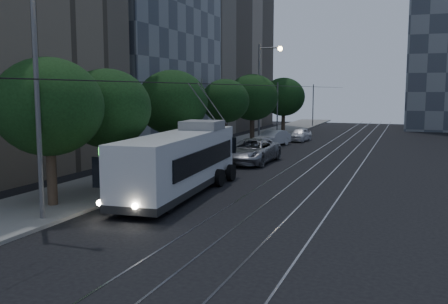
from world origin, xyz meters
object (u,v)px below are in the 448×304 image
streetlamp_near (44,67)px  streetlamp_far (263,84)px  car_white_a (260,148)px  car_white_b (257,145)px  car_white_c (273,138)px  pickup_silver (252,151)px  car_white_d (300,135)px  trolleybus (181,162)px

streetlamp_near → streetlamp_far: size_ratio=1.07×
car_white_a → streetlamp_far: (-2.00, 7.71, 5.12)m
car_white_b → car_white_c: car_white_c is taller
pickup_silver → car_white_c: size_ratio=1.40×
pickup_silver → car_white_c: bearing=99.5°
car_white_b → streetlamp_far: (-1.09, 5.49, 5.15)m
streetlamp_far → car_white_b: bearing=-78.7°
pickup_silver → car_white_d: (0.04, 16.28, -0.18)m
car_white_a → streetlamp_far: 9.47m
car_white_a → car_white_b: size_ratio=0.89×
pickup_silver → car_white_d: pickup_silver is taller
trolleybus → car_white_d: trolleybus is taller
pickup_silver → car_white_a: 4.07m
pickup_silver → car_white_b: size_ratio=1.49×
car_white_d → streetlamp_near: size_ratio=0.39×
car_white_c → car_white_d: car_white_c is taller
streetlamp_far → car_white_a: bearing=-75.5°
streetlamp_near → car_white_d: bearing=85.7°
car_white_a → car_white_b: 2.41m
car_white_a → streetlamp_near: (-1.99, -22.39, 5.49)m
car_white_a → car_white_b: car_white_a is taller
streetlamp_far → car_white_d: bearing=59.9°
streetlamp_near → streetlamp_far: streetlamp_near is taller
trolleybus → streetlamp_far: 23.67m
trolleybus → streetlamp_far: streetlamp_far is taller
car_white_c → streetlamp_near: size_ratio=0.44×
car_white_a → car_white_c: size_ratio=0.84×
trolleybus → car_white_c: 22.76m
trolleybus → car_white_b: bearing=89.5°
car_white_d → streetlamp_far: size_ratio=0.42×
pickup_silver → streetlamp_near: 19.28m
trolleybus → car_white_b: (-1.35, 17.70, -1.03)m
trolleybus → streetlamp_near: 8.60m
trolleybus → pickup_silver: trolleybus is taller
pickup_silver → car_white_d: bearing=91.8°
pickup_silver → car_white_a: bearing=100.3°
car_white_b → car_white_d: bearing=90.3°
car_white_b → trolleybus: bearing=-76.6°
pickup_silver → car_white_d: size_ratio=1.55×
car_white_b → streetlamp_near: 25.26m
car_white_d → streetlamp_near: streetlamp_near is taller
car_white_a → car_white_b: (-0.91, 2.23, -0.03)m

